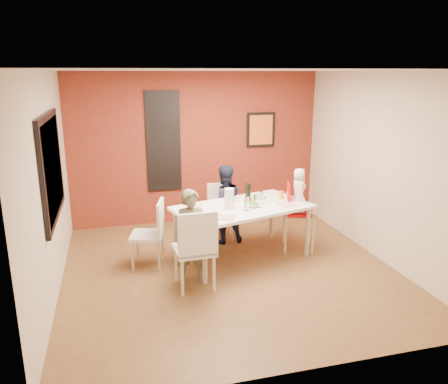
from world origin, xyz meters
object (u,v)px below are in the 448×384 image
object	(u,v)px
wine_bottle	(248,194)
paper_towel_roll	(229,199)
child_far	(224,204)
toddler	(299,190)
chair_far	(221,208)
chair_near	(196,246)
child_near	(192,237)
dining_table	(242,211)
chair_left	(153,230)
high_chair	(296,210)

from	to	relation	value
wine_bottle	paper_towel_roll	size ratio (longest dim) A/B	1.00
child_far	toddler	xyz separation A→B (m)	(1.02, -0.57, 0.31)
wine_bottle	toddler	bearing A→B (deg)	-1.37
chair_far	child_far	bearing A→B (deg)	-87.72
chair_near	child_near	world-z (taller)	child_near
dining_table	chair_left	xyz separation A→B (m)	(-1.30, 0.05, -0.19)
toddler	chair_far	bearing A→B (deg)	59.75
dining_table	chair_near	world-z (taller)	chair_near
paper_towel_roll	dining_table	bearing A→B (deg)	19.93
chair_far	high_chair	distance (m)	1.27
chair_near	wine_bottle	world-z (taller)	wine_bottle
paper_towel_roll	child_far	bearing A→B (deg)	80.81
chair_left	high_chair	xyz separation A→B (m)	(2.19, 0.07, 0.09)
toddler	paper_towel_roll	size ratio (longest dim) A/B	2.25
chair_near	high_chair	distance (m)	1.98
chair_near	high_chair	size ratio (longest dim) A/B	1.02
dining_table	paper_towel_roll	xyz separation A→B (m)	(-0.22, -0.08, 0.22)
chair_near	chair_far	distance (m)	1.90
chair_left	child_far	world-z (taller)	child_far
child_far	toddler	bearing A→B (deg)	148.65
dining_table	chair_far	xyz separation A→B (m)	(-0.10, 0.91, -0.22)
high_chair	wine_bottle	bearing A→B (deg)	108.39
wine_bottle	chair_far	bearing A→B (deg)	105.19
chair_far	wine_bottle	bearing A→B (deg)	-71.38
chair_far	wine_bottle	size ratio (longest dim) A/B	3.02
chair_near	toddler	distance (m)	2.03
toddler	chair_near	bearing A→B (deg)	125.98
child_near	child_far	distance (m)	1.45
chair_near	chair_left	xyz separation A→B (m)	(-0.45, 0.87, -0.06)
chair_far	wine_bottle	world-z (taller)	wine_bottle
dining_table	wine_bottle	bearing A→B (deg)	45.28
high_chair	child_far	xyz separation A→B (m)	(-0.99, 0.56, 0.01)
chair_far	chair_left	size ratio (longest dim) A/B	0.94
child_far	paper_towel_roll	size ratio (longest dim) A/B	4.28
chair_far	paper_towel_roll	distance (m)	1.10
chair_near	chair_far	xyz separation A→B (m)	(0.76, 1.74, -0.09)
chair_near	paper_towel_roll	size ratio (longest dim) A/B	3.57
dining_table	chair_near	bearing A→B (deg)	-136.08
chair_far	paper_towel_roll	world-z (taller)	paper_towel_roll
child_far	wine_bottle	distance (m)	0.67
chair_far	toddler	distance (m)	1.37
chair_far	paper_towel_roll	xyz separation A→B (m)	(-0.13, -0.99, 0.44)
child_near	paper_towel_roll	world-z (taller)	child_near
high_chair	chair_left	bearing A→B (deg)	110.47
child_far	wine_bottle	xyz separation A→B (m)	(0.22, -0.55, 0.31)
chair_near	high_chair	xyz separation A→B (m)	(1.75, 0.94, 0.03)
dining_table	chair_far	distance (m)	0.95
dining_table	child_near	xyz separation A→B (m)	(-0.86, -0.57, -0.10)
chair_left	child_far	bearing A→B (deg)	132.20
wine_bottle	paper_towel_roll	distance (m)	0.40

